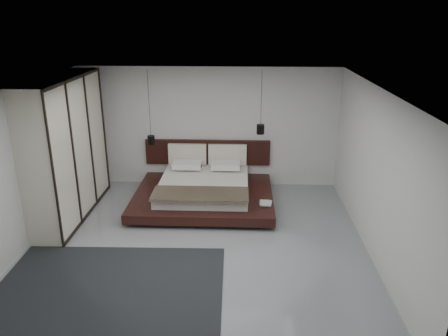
{
  "coord_description": "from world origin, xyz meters",
  "views": [
    {
      "loc": [
        0.79,
        -6.89,
        3.95
      ],
      "look_at": [
        0.43,
        1.2,
        1.04
      ],
      "focal_mm": 35.0,
      "sensor_mm": 36.0,
      "label": 1
    }
  ],
  "objects_px": {
    "wardrobe": "(66,148)",
    "rug": "(108,289)",
    "pendant_left": "(151,139)",
    "bed": "(204,189)",
    "pendant_right": "(260,129)",
    "lattice_screen": "(77,136)"
  },
  "relations": [
    {
      "from": "pendant_left",
      "to": "wardrobe",
      "type": "distance_m",
      "value": 1.87
    },
    {
      "from": "pendant_left",
      "to": "rug",
      "type": "relative_size",
      "value": 0.48
    },
    {
      "from": "bed",
      "to": "rug",
      "type": "relative_size",
      "value": 0.86
    },
    {
      "from": "pendant_left",
      "to": "rug",
      "type": "xyz_separation_m",
      "value": [
        0.05,
        -3.79,
        -1.26
      ]
    },
    {
      "from": "bed",
      "to": "pendant_left",
      "type": "bearing_deg",
      "value": 158.36
    },
    {
      "from": "bed",
      "to": "wardrobe",
      "type": "xyz_separation_m",
      "value": [
        -2.66,
        -0.7,
        1.1
      ]
    },
    {
      "from": "lattice_screen",
      "to": "rug",
      "type": "relative_size",
      "value": 0.76
    },
    {
      "from": "wardrobe",
      "to": "bed",
      "type": "bearing_deg",
      "value": 14.73
    },
    {
      "from": "lattice_screen",
      "to": "pendant_left",
      "type": "relative_size",
      "value": 1.59
    },
    {
      "from": "bed",
      "to": "rug",
      "type": "bearing_deg",
      "value": -109.38
    },
    {
      "from": "lattice_screen",
      "to": "wardrobe",
      "type": "distance_m",
      "value": 1.28
    },
    {
      "from": "pendant_left",
      "to": "rug",
      "type": "distance_m",
      "value": 3.99
    },
    {
      "from": "bed",
      "to": "rug",
      "type": "distance_m",
      "value": 3.52
    },
    {
      "from": "wardrobe",
      "to": "pendant_left",
      "type": "bearing_deg",
      "value": 39.17
    },
    {
      "from": "wardrobe",
      "to": "rug",
      "type": "bearing_deg",
      "value": -60.11
    },
    {
      "from": "pendant_right",
      "to": "wardrobe",
      "type": "height_order",
      "value": "wardrobe"
    },
    {
      "from": "bed",
      "to": "pendant_right",
      "type": "distance_m",
      "value": 1.8
    },
    {
      "from": "lattice_screen",
      "to": "wardrobe",
      "type": "height_order",
      "value": "wardrobe"
    },
    {
      "from": "pendant_left",
      "to": "pendant_right",
      "type": "distance_m",
      "value": 2.44
    },
    {
      "from": "lattice_screen",
      "to": "rug",
      "type": "distance_m",
      "value": 4.43
    },
    {
      "from": "bed",
      "to": "wardrobe",
      "type": "height_order",
      "value": "wardrobe"
    },
    {
      "from": "lattice_screen",
      "to": "rug",
      "type": "xyz_separation_m",
      "value": [
        1.75,
        -3.85,
        -1.29
      ]
    }
  ]
}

